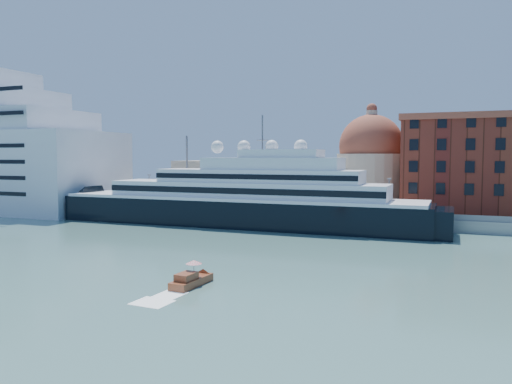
% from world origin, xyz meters
% --- Properties ---
extents(ground, '(400.00, 400.00, 0.00)m').
position_xyz_m(ground, '(0.00, 0.00, 0.00)').
color(ground, '#3B6766').
rests_on(ground, ground).
extents(quay, '(180.00, 10.00, 2.50)m').
position_xyz_m(quay, '(0.00, 34.00, 1.25)').
color(quay, gray).
rests_on(quay, ground).
extents(land, '(260.00, 72.00, 2.00)m').
position_xyz_m(land, '(0.00, 75.00, 1.00)').
color(land, slate).
rests_on(land, ground).
extents(quay_fence, '(180.00, 0.10, 1.20)m').
position_xyz_m(quay_fence, '(0.00, 29.50, 3.10)').
color(quay_fence, slate).
rests_on(quay_fence, quay).
extents(superyacht, '(94.69, 13.13, 28.30)m').
position_xyz_m(superyacht, '(-4.83, 23.00, 4.88)').
color(superyacht, black).
rests_on(superyacht, ground).
extents(service_barge, '(11.26, 5.85, 2.42)m').
position_xyz_m(service_barge, '(-60.14, 19.04, 0.69)').
color(service_barge, white).
rests_on(service_barge, ground).
extents(water_taxi, '(2.59, 6.70, 3.13)m').
position_xyz_m(water_taxi, '(14.02, -26.43, 0.75)').
color(water_taxi, brown).
rests_on(water_taxi, ground).
extents(warehouse, '(43.00, 19.00, 23.25)m').
position_xyz_m(warehouse, '(52.00, 52.00, 13.79)').
color(warehouse, maroon).
rests_on(warehouse, land).
extents(church, '(66.00, 18.00, 25.50)m').
position_xyz_m(church, '(6.39, 57.72, 10.91)').
color(church, beige).
rests_on(church, land).
extents(lamp_posts, '(120.80, 2.40, 18.00)m').
position_xyz_m(lamp_posts, '(-12.67, 32.27, 9.84)').
color(lamp_posts, slate).
rests_on(lamp_posts, quay).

